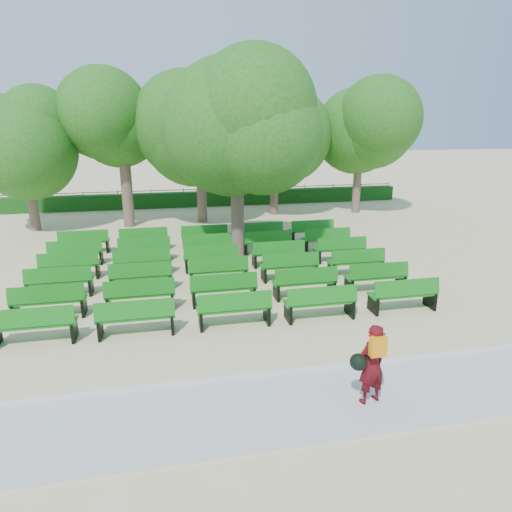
{
  "coord_description": "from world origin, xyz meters",
  "views": [
    {
      "loc": [
        -2.39,
        -14.6,
        5.29
      ],
      "look_at": [
        0.46,
        -1.0,
        1.1
      ],
      "focal_mm": 32.0,
      "sensor_mm": 36.0,
      "label": 1
    }
  ],
  "objects": [
    {
      "name": "paving",
      "position": [
        0.0,
        -7.4,
        0.03
      ],
      "size": [
        30.0,
        2.2,
        0.06
      ],
      "primitive_type": "cube",
      "color": "#B9BAB5",
      "rests_on": "ground"
    },
    {
      "name": "bench_array",
      "position": [
        -0.71,
        0.43,
        0.1
      ],
      "size": [
        1.98,
        0.69,
        1.24
      ],
      "rotation": [
        0.0,
        0.0,
        0.04
      ],
      "color": "#137116",
      "rests_on": "ground"
    },
    {
      "name": "hedge",
      "position": [
        0.0,
        14.0,
        0.45
      ],
      "size": [
        26.0,
        0.7,
        0.9
      ],
      "primitive_type": "cube",
      "color": "#144A14",
      "rests_on": "ground"
    },
    {
      "name": "curb",
      "position": [
        0.0,
        -6.25,
        0.05
      ],
      "size": [
        30.0,
        0.12,
        0.1
      ],
      "primitive_type": "cube",
      "color": "silver",
      "rests_on": "ground"
    },
    {
      "name": "person",
      "position": [
        1.29,
        -7.59,
        0.89
      ],
      "size": [
        0.79,
        0.52,
        1.61
      ],
      "rotation": [
        0.0,
        0.0,
        3.39
      ],
      "color": "#4A0A10",
      "rests_on": "ground"
    },
    {
      "name": "tree_among",
      "position": [
        0.48,
        2.61,
        4.71
      ],
      "size": [
        5.29,
        5.29,
        7.11
      ],
      "color": "brown",
      "rests_on": "ground"
    },
    {
      "name": "tree_line",
      "position": [
        0.0,
        10.0,
        0.0
      ],
      "size": [
        21.8,
        6.8,
        7.04
      ],
      "primitive_type": null,
      "color": "#27651B",
      "rests_on": "ground"
    },
    {
      "name": "fence",
      "position": [
        0.0,
        14.4,
        0.0
      ],
      "size": [
        26.0,
        0.1,
        1.02
      ],
      "primitive_type": null,
      "color": "black",
      "rests_on": "ground"
    },
    {
      "name": "ground",
      "position": [
        0.0,
        0.0,
        0.0
      ],
      "size": [
        120.0,
        120.0,
        0.0
      ],
      "primitive_type": "plane",
      "color": "#D2BF8B"
    }
  ]
}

